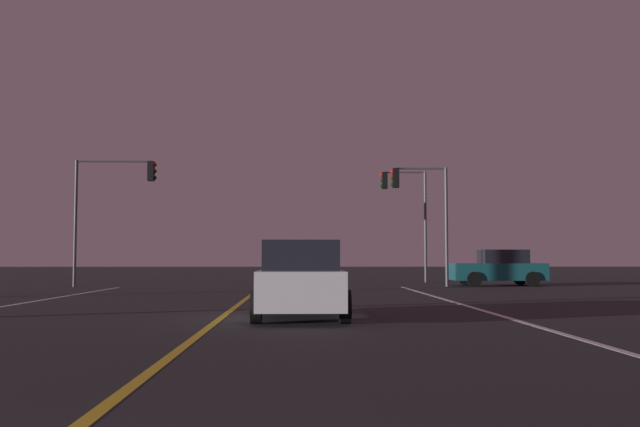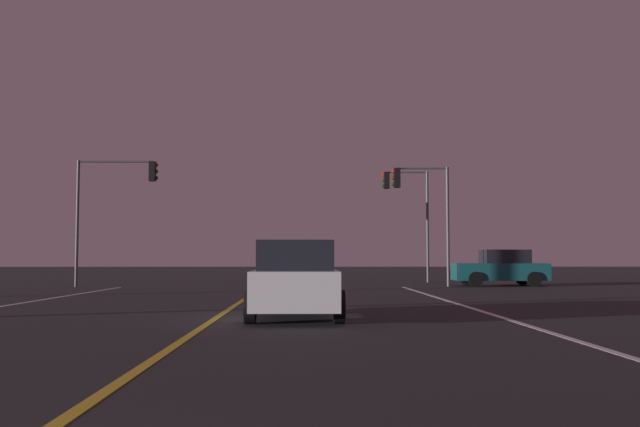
{
  "view_description": "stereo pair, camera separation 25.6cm",
  "coord_description": "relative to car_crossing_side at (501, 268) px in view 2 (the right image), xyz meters",
  "views": [
    {
      "loc": [
        1.75,
        -2.03,
        1.34
      ],
      "look_at": [
        2.5,
        25.08,
        3.02
      ],
      "focal_mm": 39.87,
      "sensor_mm": 36.0,
      "label": 1
    },
    {
      "loc": [
        2.01,
        -2.03,
        1.34
      ],
      "look_at": [
        2.5,
        25.08,
        3.02
      ],
      "focal_mm": 39.87,
      "sensor_mm": 36.0,
      "label": 2
    }
  ],
  "objects": [
    {
      "name": "lane_edge_right",
      "position": [
        -4.81,
        -19.4,
        -0.82
      ],
      "size": [
        0.16,
        35.95,
        0.01
      ],
      "primitive_type": "cube",
      "color": "silver",
      "rests_on": "ground"
    },
    {
      "name": "lane_center_divider",
      "position": [
        -11.15,
        -19.4,
        -0.82
      ],
      "size": [
        0.16,
        35.95,
        0.01
      ],
      "primitive_type": "cube",
      "color": "gold",
      "rests_on": "ground"
    },
    {
      "name": "car_crossing_side",
      "position": [
        0.0,
        0.0,
        0.0
      ],
      "size": [
        4.3,
        2.02,
        1.7
      ],
      "rotation": [
        0.0,
        0.0,
        3.14
      ],
      "color": "black",
      "rests_on": "ground"
    },
    {
      "name": "car_lead_same_lane",
      "position": [
        -9.39,
        -17.69,
        0.0
      ],
      "size": [
        2.02,
        4.3,
        1.7
      ],
      "rotation": [
        0.0,
        0.0,
        1.57
      ],
      "color": "black",
      "rests_on": "ground"
    },
    {
      "name": "traffic_light_near_right",
      "position": [
        -3.89,
        -0.93,
        3.23
      ],
      "size": [
        2.66,
        0.36,
        5.5
      ],
      "rotation": [
        0.0,
        0.0,
        3.14
      ],
      "color": "#4C4C51",
      "rests_on": "ground"
    },
    {
      "name": "traffic_light_near_left",
      "position": [
        -17.91,
        -0.93,
        3.48
      ],
      "size": [
        3.71,
        0.36,
        5.78
      ],
      "color": "#4C4C51",
      "rests_on": "ground"
    },
    {
      "name": "traffic_light_far_right",
      "position": [
        -3.77,
        4.57,
        3.55
      ],
      "size": [
        2.52,
        0.36,
        5.98
      ],
      "rotation": [
        0.0,
        0.0,
        3.14
      ],
      "color": "#4C4C51",
      "rests_on": "ground"
    }
  ]
}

